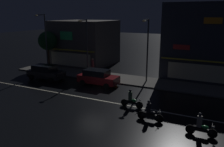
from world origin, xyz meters
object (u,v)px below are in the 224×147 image
motorcycle_lead (150,112)px  traffic_cone (116,85)px  pedestrian_on_sidewalk (93,66)px  motorcycle_following (201,126)px  parked_car_trailing (98,77)px  streetlamp_west (45,38)px  parked_car_near_kerb (46,72)px  streetlamp_mid (86,42)px  streetlamp_east (147,45)px  motorcycle_opposite_lane (131,100)px

motorcycle_lead → traffic_cone: motorcycle_lead is taller
pedestrian_on_sidewalk → motorcycle_following: pedestrian_on_sidewalk is taller
parked_car_trailing → motorcycle_lead: (7.54, -5.86, -0.24)m
streetlamp_west → motorcycle_lead: size_ratio=3.78×
motorcycle_following → motorcycle_lead: bearing=-3.4°
pedestrian_on_sidewalk → parked_car_near_kerb: 5.76m
streetlamp_west → parked_car_near_kerb: streetlamp_west is taller
motorcycle_following → traffic_cone: size_ratio=3.45×
pedestrian_on_sidewalk → parked_car_trailing: size_ratio=0.44×
motorcycle_following → traffic_cone: 11.24m
motorcycle_following → streetlamp_mid: bearing=-25.9°
streetlamp_east → parked_car_near_kerb: size_ratio=1.56×
motorcycle_lead → traffic_cone: size_ratio=3.45×
streetlamp_mid → parked_car_near_kerb: size_ratio=1.54×
streetlamp_east → motorcycle_following: 12.27m
streetlamp_mid → pedestrian_on_sidewalk: bearing=72.1°
motorcycle_following → traffic_cone: motorcycle_following is taller
streetlamp_mid → motorcycle_lead: (10.69, -8.68, -3.44)m
parked_car_near_kerb → streetlamp_mid: bearing=-132.9°
streetlamp_west → parked_car_trailing: (9.06, -2.39, -3.51)m
streetlamp_mid → motorcycle_following: bearing=-33.4°
pedestrian_on_sidewalk → parked_car_trailing: pedestrian_on_sidewalk is taller
parked_car_trailing → traffic_cone: (2.00, 0.19, -0.59)m
traffic_cone → streetlamp_west: bearing=168.7°
motorcycle_following → parked_car_near_kerb: bearing=-10.8°
pedestrian_on_sidewalk → traffic_cone: pedestrian_on_sidewalk is taller
streetlamp_west → streetlamp_mid: size_ratio=1.09×
streetlamp_west → motorcycle_opposite_lane: (14.51, -6.54, -3.74)m
streetlamp_east → motorcycle_opposite_lane: streetlamp_east is taller
parked_car_near_kerb → motorcycle_following: parked_car_near_kerb is taller
streetlamp_west → streetlamp_east: size_ratio=1.07×
streetlamp_east → parked_car_trailing: bearing=-144.0°
streetlamp_west → motorcycle_lead: bearing=-26.4°
streetlamp_west → motorcycle_following: bearing=-24.0°
streetlamp_east → motorcycle_following: size_ratio=3.54×
streetlamp_west → streetlamp_east: bearing=3.1°
streetlamp_mid → traffic_cone: bearing=-27.1°
traffic_cone → motorcycle_lead: bearing=-47.5°
pedestrian_on_sidewalk → traffic_cone: (4.86, -3.56, -0.74)m
pedestrian_on_sidewalk → motorcycle_opposite_lane: pedestrian_on_sidewalk is taller
motorcycle_opposite_lane → traffic_cone: (-3.45, 4.33, -0.36)m
motorcycle_opposite_lane → traffic_cone: size_ratio=3.45×
parked_car_trailing → streetlamp_west: bearing=-14.8°
streetlamp_mid → streetlamp_east: size_ratio=0.98×
parked_car_near_kerb → streetlamp_east: bearing=-160.3°
streetlamp_east → parked_car_trailing: 6.21m
parked_car_near_kerb → parked_car_trailing: bearing=-173.5°
streetlamp_west → pedestrian_on_sidewalk: (6.21, 1.36, -3.36)m
streetlamp_west → traffic_cone: streetlamp_west is taller
streetlamp_east → motorcycle_following: streetlamp_east is taller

